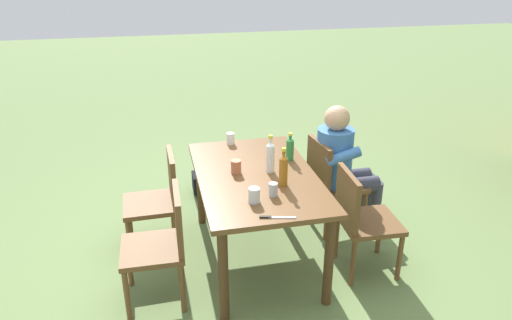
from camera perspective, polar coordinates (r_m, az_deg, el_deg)
name	(u,v)px	position (r m, az deg, el deg)	size (l,w,h in m)	color
ground_plane	(256,257)	(4.13, 0.00, -11.52)	(24.00, 24.00, 0.00)	#6B844C
dining_table	(256,186)	(3.78, 0.00, -3.08)	(1.50, 0.91, 0.78)	brown
chair_far_left	(330,180)	(4.35, 8.82, -2.37)	(0.48, 0.48, 0.87)	brown
chair_near_right	(163,241)	(3.50, -11.07, -9.47)	(0.45, 0.45, 0.87)	brown
chair_near_left	(159,197)	(4.09, -11.50, -4.34)	(0.45, 0.45, 0.87)	brown
chair_far_right	(360,217)	(3.81, 12.38, -6.63)	(0.46, 0.46, 0.87)	brown
person_in_white_shirt	(342,162)	(4.32, 10.26, -0.18)	(0.47, 0.62, 1.18)	#3D70B2
bottle_amber	(283,169)	(3.51, 3.30, -1.13)	(0.06, 0.06, 0.30)	#996019
bottle_clear	(270,156)	(3.72, 1.73, 0.44)	(0.06, 0.06, 0.31)	white
bottle_green	(290,148)	(3.96, 4.08, 1.40)	(0.06, 0.06, 0.24)	#287A38
cup_white	(231,139)	(4.30, -3.06, 2.58)	(0.07, 0.07, 0.10)	white
cup_steel	(273,189)	(3.39, 2.06, -3.54)	(0.07, 0.07, 0.10)	#B2B7BC
cup_glass	(254,195)	(3.30, -0.23, -4.22)	(0.08, 0.08, 0.11)	silver
cup_terracotta	(236,167)	(3.73, -2.40, -0.80)	(0.08, 0.08, 0.11)	#BC6B47
table_knife	(275,217)	(3.14, 2.24, -6.85)	(0.08, 0.24, 0.01)	silver
backpack_by_near_side	(270,175)	(5.02, 1.72, -1.75)	(0.29, 0.24, 0.46)	#47663D
backpack_by_far_side	(207,176)	(5.05, -5.92, -1.87)	(0.32, 0.26, 0.43)	black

